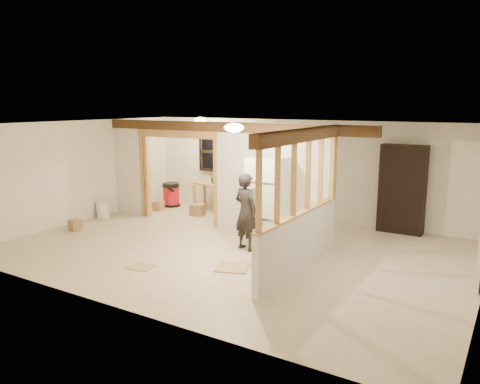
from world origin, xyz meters
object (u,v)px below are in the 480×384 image
Objects in this scene: refrigerator at (268,200)px; work_table at (216,197)px; shop_vac at (171,194)px; woman at (246,212)px; bookshelf at (402,189)px.

work_table is at bearing 144.26° from refrigerator.
woman is at bearing -31.20° from shop_vac.
woman is at bearing -128.88° from bookshelf.
shop_vac is at bearing -17.56° from woman.
work_table is 0.60× the size of bookshelf.
refrigerator is 0.72m from woman.
refrigerator reaches higher than work_table.
refrigerator is 3.28m from work_table.
bookshelf reaches higher than work_table.
shop_vac is 6.31m from bookshelf.
work_table is (-2.63, 1.89, -0.53)m from refrigerator.
bookshelf is (2.36, 2.93, 0.22)m from woman.
woman is 1.30× the size of work_table.
shop_vac is at bearing 157.52° from refrigerator.
work_table is at bearing 9.20° from shop_vac.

